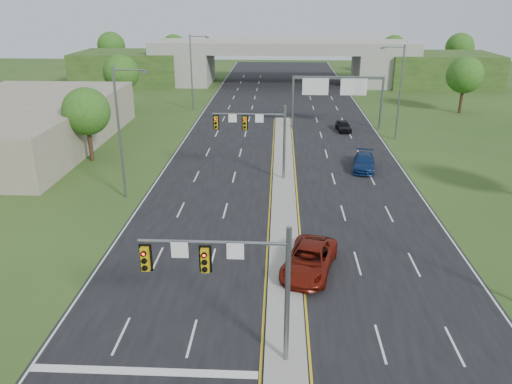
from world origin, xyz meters
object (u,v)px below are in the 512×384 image
object	(u,v)px
signal_mast_far	(259,131)
overpass	(283,65)
signal_mast_near	(236,274)
car_far_b	(364,162)
sign_gantry	(337,88)
car_far_c	(343,126)
car_far_a	(309,260)

from	to	relation	value
signal_mast_far	overpass	distance (m)	55.13
signal_mast_near	car_far_b	distance (m)	30.50
sign_gantry	signal_mast_near	bearing A→B (deg)	-101.25
car_far_b	car_far_c	bearing A→B (deg)	100.58
signal_mast_near	car_far_b	size ratio (longest dim) A/B	1.38
sign_gantry	car_far_a	xyz separation A→B (m)	(-5.18, -36.62, -4.39)
overpass	car_far_a	distance (m)	71.76
overpass	car_far_b	xyz separation A→B (m)	(7.94, -51.61, -2.80)
car_far_b	car_far_c	xyz separation A→B (m)	(-0.27, 15.13, -0.07)
car_far_b	signal_mast_near	bearing A→B (deg)	-100.17
signal_mast_near	signal_mast_far	size ratio (longest dim) A/B	1.00
signal_mast_near	car_far_c	size ratio (longest dim) A/B	1.80
signal_mast_near	car_far_b	world-z (taller)	signal_mast_near
sign_gantry	car_far_b	world-z (taller)	sign_gantry
car_far_c	overpass	bearing A→B (deg)	96.51
overpass	signal_mast_far	bearing A→B (deg)	-92.35
car_far_b	car_far_a	bearing A→B (deg)	-98.23
sign_gantry	car_far_c	bearing A→B (deg)	-54.71
signal_mast_near	signal_mast_far	bearing A→B (deg)	90.00
car_far_b	signal_mast_far	bearing A→B (deg)	-151.71
car_far_b	overpass	bearing A→B (deg)	108.31
signal_mast_near	overpass	distance (m)	80.11
car_far_a	signal_mast_far	bearing A→B (deg)	117.67
sign_gantry	signal_mast_far	bearing A→B (deg)	-114.11
sign_gantry	overpass	distance (m)	35.75
overpass	car_far_a	bearing A→B (deg)	-88.80
signal_mast_far	overpass	size ratio (longest dim) A/B	0.09
signal_mast_far	sign_gantry	world-z (taller)	signal_mast_far
overpass	car_far_b	bearing A→B (deg)	-81.25
car_far_b	car_far_c	distance (m)	15.14
signal_mast_near	overpass	bearing A→B (deg)	88.38
signal_mast_near	car_far_b	xyz separation A→B (m)	(10.21, 28.46, -3.97)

